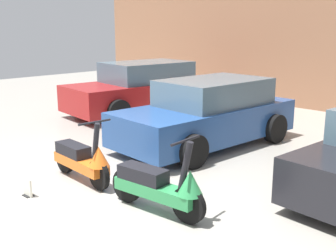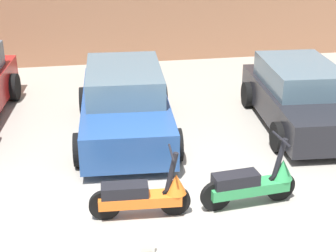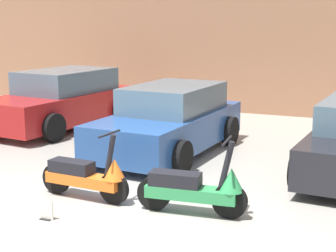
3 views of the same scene
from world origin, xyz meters
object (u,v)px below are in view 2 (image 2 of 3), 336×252
scooter_front_right (253,182)px  car_rear_center (125,104)px  car_rear_right (300,96)px  placard_near_left_scooter (147,247)px  scooter_front_left (144,194)px

scooter_front_right → car_rear_center: 3.41m
car_rear_center → car_rear_right: size_ratio=1.05×
car_rear_center → placard_near_left_scooter: 3.95m
scooter_front_right → placard_near_left_scooter: 2.01m
placard_near_left_scooter → car_rear_right: bearing=45.8°
car_rear_center → placard_near_left_scooter: bearing=1.9°
scooter_front_right → placard_near_left_scooter: size_ratio=5.90×
car_rear_right → placard_near_left_scooter: size_ratio=14.65×
car_rear_right → placard_near_left_scooter: bearing=-40.5°
scooter_front_left → placard_near_left_scooter: bearing=-92.5°
scooter_front_right → scooter_front_left: bearing=175.8°
scooter_front_left → car_rear_center: car_rear_center is taller
scooter_front_left → car_rear_right: (3.61, 2.91, 0.23)m
placard_near_left_scooter → car_rear_center: bearing=88.6°
scooter_front_right → car_rear_right: (1.95, 2.85, 0.22)m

